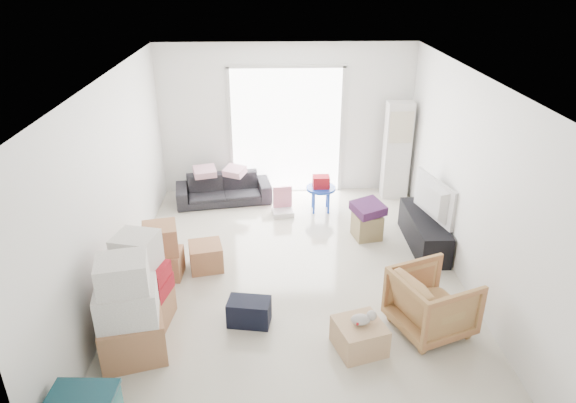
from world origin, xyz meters
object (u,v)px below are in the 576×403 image
(television, at_px, (426,213))
(wood_crate, at_px, (359,336))
(ac_tower, at_px, (397,151))
(kids_table, at_px, (321,186))
(ottoman, at_px, (367,226))
(armchair, at_px, (433,299))
(sofa, at_px, (223,185))
(tv_console, at_px, (424,231))

(television, height_order, wood_crate, television)
(ac_tower, relative_size, kids_table, 2.75)
(ottoman, bearing_deg, television, -19.61)
(television, distance_m, kids_table, 1.92)
(armchair, bearing_deg, sofa, 15.03)
(tv_console, xyz_separation_m, armchair, (-0.46, -1.94, 0.18))
(sofa, height_order, wood_crate, sofa)
(armchair, xyz_separation_m, ottoman, (-0.35, 2.23, -0.22))
(kids_table, bearing_deg, sofa, 166.24)
(ottoman, height_order, kids_table, kids_table)
(ac_tower, xyz_separation_m, ottoman, (-0.76, -1.54, -0.68))
(ottoman, height_order, wood_crate, ottoman)
(television, height_order, sofa, sofa)
(ac_tower, height_order, sofa, ac_tower)
(ac_tower, height_order, kids_table, ac_tower)
(tv_console, distance_m, ottoman, 0.86)
(ac_tower, distance_m, armchair, 3.82)
(tv_console, distance_m, wood_crate, 2.62)
(television, height_order, ottoman, television)
(tv_console, height_order, wood_crate, tv_console)
(ac_tower, bearing_deg, ottoman, -116.23)
(ac_tower, relative_size, wood_crate, 3.48)
(armchair, bearing_deg, tv_console, -34.76)
(ac_tower, relative_size, television, 1.68)
(sofa, height_order, armchair, armchair)
(ac_tower, distance_m, television, 1.86)
(television, relative_size, sofa, 0.63)
(tv_console, bearing_deg, wood_crate, -120.73)
(tv_console, distance_m, armchair, 2.00)
(sofa, distance_m, wood_crate, 4.32)
(ottoman, bearing_deg, ac_tower, 63.77)
(armchair, bearing_deg, wood_crate, 87.95)
(tv_console, height_order, sofa, sofa)
(ottoman, relative_size, kids_table, 0.62)
(wood_crate, bearing_deg, sofa, 114.59)
(wood_crate, bearing_deg, ac_tower, 72.48)
(television, xyz_separation_m, armchair, (-0.46, -1.94, -0.13))
(armchair, bearing_deg, ac_tower, -27.65)
(tv_console, xyz_separation_m, wood_crate, (-1.34, -2.25, -0.07))
(armchair, distance_m, ottoman, 2.27)
(television, distance_m, ottoman, 0.93)
(sofa, distance_m, ottoman, 2.71)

